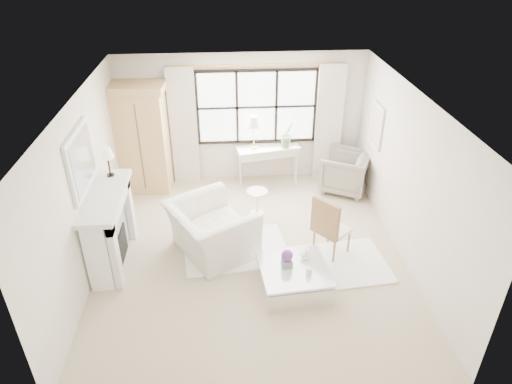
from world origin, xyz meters
TOP-DOWN VIEW (x-y plane):
  - floor at (0.00, 0.00)m, footprint 5.50×5.50m
  - ceiling at (0.00, 0.00)m, footprint 5.50×5.50m
  - wall_back at (0.00, 2.75)m, footprint 5.00×0.00m
  - wall_front at (0.00, -2.75)m, footprint 5.00×0.00m
  - wall_left at (-2.50, 0.00)m, footprint 0.00×5.50m
  - wall_right at (2.50, 0.00)m, footprint 0.00×5.50m
  - window_pane at (0.30, 2.73)m, footprint 2.40×0.02m
  - window_frame at (0.30, 2.72)m, footprint 2.50×0.04m
  - curtain_rod at (0.30, 2.67)m, footprint 3.30×0.04m
  - curtain_left at (-1.20, 2.65)m, footprint 0.55×0.10m
  - curtain_right at (1.80, 2.65)m, footprint 0.55×0.10m
  - fireplace at (-2.27, 0.00)m, footprint 0.58×1.66m
  - mirror_frame at (-2.47, 0.00)m, footprint 0.05×1.15m
  - mirror_glass at (-2.44, 0.00)m, footprint 0.02×1.00m
  - art_frame at (2.47, 1.70)m, footprint 0.04×0.62m
  - art_canvas at (2.45, 1.70)m, footprint 0.01×0.52m
  - mantel_lamp at (-2.25, 0.60)m, footprint 0.22×0.22m
  - armoire at (-2.02, 2.40)m, footprint 1.18×0.80m
  - console_table at (0.52, 2.52)m, footprint 1.36×0.69m
  - console_lamp at (0.23, 2.50)m, footprint 0.28×0.28m
  - orchid_plant at (0.91, 2.50)m, footprint 0.37×0.36m
  - side_table at (0.19, 1.22)m, footprint 0.40×0.40m
  - rug_left at (-0.26, 0.12)m, footprint 1.85×1.40m
  - rug_right at (1.40, -0.41)m, footprint 1.67×1.32m
  - club_armchair at (-0.65, 0.11)m, footprint 1.69×1.75m
  - wingback_chair at (2.07, 2.02)m, footprint 1.22×1.21m
  - french_chair at (1.32, -0.08)m, footprint 0.68×0.68m
  - coffee_table at (0.58, -0.88)m, footprint 1.09×1.09m
  - planter_box at (0.48, -0.83)m, footprint 0.16×0.16m
  - planter_flowers at (0.48, -0.83)m, footprint 0.17×0.17m
  - pillar_candle at (0.78, -1.04)m, footprint 0.09×0.09m
  - coffee_vase at (0.79, -0.67)m, footprint 0.16×0.16m

SIDE VIEW (x-z plane):
  - floor at x=0.00m, z-range 0.00..0.00m
  - rug_right at x=1.40m, z-range 0.00..0.03m
  - rug_left at x=-0.26m, z-range 0.00..0.03m
  - coffee_table at x=0.58m, z-range -0.01..0.37m
  - french_chair at x=1.32m, z-range -0.23..0.85m
  - side_table at x=0.19m, z-range 0.08..0.58m
  - console_table at x=0.52m, z-range 0.00..0.80m
  - wingback_chair at x=2.07m, z-range 0.00..0.83m
  - planter_box at x=0.48m, z-range 0.38..0.49m
  - club_armchair at x=-0.65m, z-range 0.00..0.87m
  - pillar_candle at x=0.78m, z-range 0.38..0.50m
  - coffee_vase at x=0.79m, z-range 0.38..0.54m
  - planter_flowers at x=0.48m, z-range 0.49..0.67m
  - fireplace at x=-2.27m, z-range 0.02..1.28m
  - orchid_plant at x=0.91m, z-range 0.80..1.33m
  - armoire at x=-2.02m, z-range 0.02..2.26m
  - curtain_left at x=-1.20m, z-range 0.00..2.47m
  - curtain_right at x=1.80m, z-range 0.00..2.47m
  - wall_left at x=-2.50m, z-range -1.40..4.10m
  - wall_right at x=2.50m, z-range -1.40..4.10m
  - wall_back at x=0.00m, z-range -1.15..3.85m
  - wall_front at x=0.00m, z-range -1.15..3.85m
  - console_lamp at x=0.23m, z-range 1.01..1.70m
  - art_frame at x=2.47m, z-range 1.14..1.96m
  - art_canvas at x=2.45m, z-range 1.19..1.91m
  - window_pane at x=0.30m, z-range 0.85..2.35m
  - window_frame at x=0.30m, z-range 0.85..2.35m
  - mantel_lamp at x=-2.25m, z-range 1.40..1.91m
  - mirror_frame at x=-2.47m, z-range 1.37..2.31m
  - mirror_glass at x=-2.44m, z-range 1.44..2.24m
  - curtain_rod at x=0.30m, z-range 2.45..2.49m
  - ceiling at x=0.00m, z-range 2.70..2.70m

